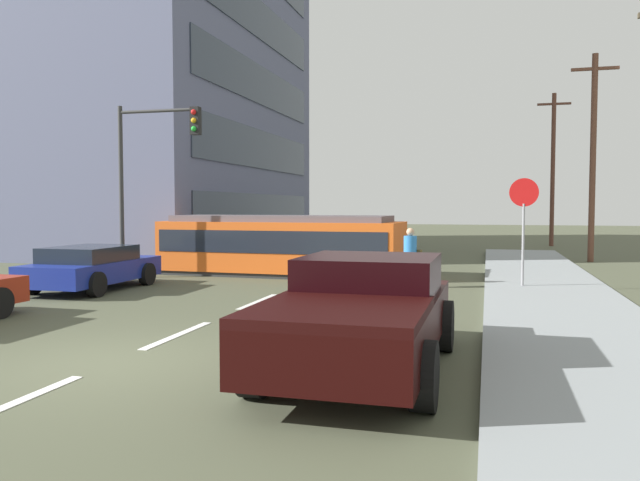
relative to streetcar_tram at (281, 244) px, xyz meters
The scene contains 18 objects.
ground_plane 2.37m from the streetcar_tram, 51.73° to the right, with size 120.00×120.00×0.00m, color #4A4E39.
sidewalk_curb_right 9.96m from the streetcar_tram, 34.95° to the right, with size 3.20×36.00×0.14m, color gray.
lane_stripe_0 13.78m from the streetcar_tram, 84.47° to the right, with size 0.16×2.40×0.01m, color silver.
lane_stripe_1 9.82m from the streetcar_tram, 82.21° to the right, with size 0.16×2.40×0.01m, color silver.
lane_stripe_2 5.92m from the streetcar_tram, 76.87° to the right, with size 0.16×2.40×0.01m, color silver.
lane_stripe_3 6.23m from the streetcar_tram, 77.55° to the left, with size 0.16×2.40×0.01m, color silver.
lane_stripe_4 12.12m from the streetcar_tram, 83.70° to the left, with size 0.16×2.40×0.01m, color silver.
corner_building 19.36m from the streetcar_tram, 141.79° to the left, with size 16.92×17.93×22.40m.
streetcar_tram is the anchor object (origin of this frame).
city_bus 5.64m from the streetcar_tram, 89.50° to the left, with size 2.68×5.24×1.83m.
pedestrian_crossing 5.05m from the streetcar_tram, 26.33° to the right, with size 0.51×0.36×1.67m.
pickup_truck_parked 12.19m from the streetcar_tram, 66.15° to the right, with size 2.30×5.01×1.55m.
parked_sedan_mid 6.17m from the streetcar_tram, 128.08° to the right, with size 2.12×4.10×1.19m.
parked_sedan_far 5.34m from the streetcar_tram, 131.93° to the left, with size 1.96×4.50×1.19m.
stop_sign 7.86m from the streetcar_tram, 15.01° to the right, with size 0.76×0.07×2.88m.
traffic_light_mast 4.96m from the streetcar_tram, 149.37° to the right, with size 2.80×0.33×5.40m.
utility_pole_mid 13.62m from the streetcar_tram, 36.18° to the left, with size 1.80×0.24×8.37m.
utility_pole_far 21.05m from the streetcar_tram, 60.86° to the left, with size 1.80×0.24×8.61m.
Camera 1 is at (5.25, -7.90, 2.28)m, focal length 35.12 mm.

